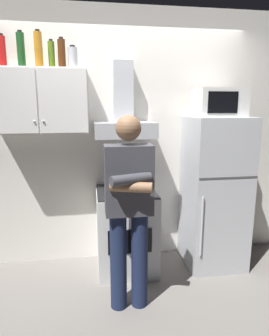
% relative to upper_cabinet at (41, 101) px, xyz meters
% --- Properties ---
extents(ground_plane, '(7.00, 7.00, 0.00)m').
position_rel_upper_cabinet_xyz_m(ground_plane, '(0.85, -0.37, -1.75)').
color(ground_plane, slate).
extents(back_wall_tiled, '(4.80, 0.10, 2.70)m').
position_rel_upper_cabinet_xyz_m(back_wall_tiled, '(0.85, 0.23, -0.40)').
color(back_wall_tiled, silver).
rests_on(back_wall_tiled, ground_plane).
extents(upper_cabinet, '(0.90, 0.37, 0.60)m').
position_rel_upper_cabinet_xyz_m(upper_cabinet, '(0.00, 0.00, 0.00)').
color(upper_cabinet, white).
extents(stove_oven, '(0.60, 0.62, 0.87)m').
position_rel_upper_cabinet_xyz_m(stove_oven, '(0.80, -0.13, -1.32)').
color(stove_oven, silver).
rests_on(stove_oven, ground_plane).
extents(range_hood, '(0.60, 0.44, 0.75)m').
position_rel_upper_cabinet_xyz_m(range_hood, '(0.80, 0.00, -0.15)').
color(range_hood, '#B7BABF').
extents(refrigerator, '(0.60, 0.62, 1.60)m').
position_rel_upper_cabinet_xyz_m(refrigerator, '(1.75, -0.12, -0.95)').
color(refrigerator, silver).
rests_on(refrigerator, ground_plane).
extents(microwave, '(0.48, 0.37, 0.28)m').
position_rel_upper_cabinet_xyz_m(microwave, '(1.75, -0.11, -0.01)').
color(microwave, silver).
rests_on(microwave, refrigerator).
extents(person_standing, '(0.38, 0.33, 1.64)m').
position_rel_upper_cabinet_xyz_m(person_standing, '(0.75, -0.73, -0.85)').
color(person_standing, '#192342').
rests_on(person_standing, ground_plane).
extents(cooking_pot, '(0.28, 0.18, 0.13)m').
position_rel_upper_cabinet_xyz_m(cooking_pot, '(0.93, -0.24, -0.81)').
color(cooking_pot, '#B7BABF').
rests_on(cooking_pot, stove_oven).
extents(bottle_liquor_amber, '(0.07, 0.07, 0.33)m').
position_rel_upper_cabinet_xyz_m(bottle_liquor_amber, '(0.01, -0.03, 0.46)').
color(bottle_liquor_amber, '#B7721E').
rests_on(bottle_liquor_amber, upper_cabinet).
extents(bottle_wine_green, '(0.07, 0.07, 0.33)m').
position_rel_upper_cabinet_xyz_m(bottle_wine_green, '(-0.15, 0.03, 0.46)').
color(bottle_wine_green, '#19471E').
rests_on(bottle_wine_green, upper_cabinet).
extents(bottle_rum_dark, '(0.07, 0.07, 0.28)m').
position_rel_upper_cabinet_xyz_m(bottle_rum_dark, '(0.22, 0.01, 0.43)').
color(bottle_rum_dark, '#47230F').
rests_on(bottle_rum_dark, upper_cabinet).
extents(bottle_canister_steel, '(0.09, 0.09, 0.22)m').
position_rel_upper_cabinet_xyz_m(bottle_canister_steel, '(0.32, 0.03, 0.40)').
color(bottle_canister_steel, '#B2B5BA').
rests_on(bottle_canister_steel, upper_cabinet).
extents(bottle_olive_oil, '(0.06, 0.06, 0.26)m').
position_rel_upper_cabinet_xyz_m(bottle_olive_oil, '(0.12, 0.02, 0.43)').
color(bottle_olive_oil, '#4C6B19').
rests_on(bottle_olive_oil, upper_cabinet).
extents(bottle_soda_red, '(0.07, 0.07, 0.29)m').
position_rel_upper_cabinet_xyz_m(bottle_soda_red, '(-0.31, -0.01, 0.44)').
color(bottle_soda_red, red).
rests_on(bottle_soda_red, upper_cabinet).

